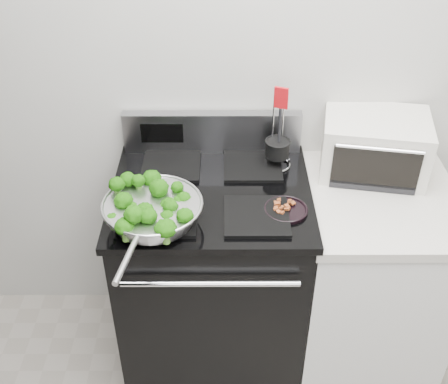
{
  "coord_description": "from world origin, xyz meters",
  "views": [
    {
      "loc": [
        -0.25,
        -0.38,
        2.25
      ],
      "look_at": [
        -0.25,
        1.36,
        0.98
      ],
      "focal_mm": 45.0,
      "sensor_mm": 36.0,
      "label": 1
    }
  ],
  "objects_px": {
    "toaster_oven": "(374,145)",
    "utensil_holder": "(277,152)",
    "gas_range": "(213,274)",
    "skillet": "(153,211)",
    "bacon_plate": "(286,208)"
  },
  "relations": [
    {
      "from": "gas_range",
      "to": "toaster_oven",
      "type": "relative_size",
      "value": 2.4
    },
    {
      "from": "skillet",
      "to": "toaster_oven",
      "type": "bearing_deg",
      "value": 34.61
    },
    {
      "from": "toaster_oven",
      "to": "utensil_holder",
      "type": "bearing_deg",
      "value": -167.65
    },
    {
      "from": "skillet",
      "to": "bacon_plate",
      "type": "bearing_deg",
      "value": 18.39
    },
    {
      "from": "bacon_plate",
      "to": "toaster_oven",
      "type": "bearing_deg",
      "value": 39.81
    },
    {
      "from": "skillet",
      "to": "toaster_oven",
      "type": "distance_m",
      "value": 0.96
    },
    {
      "from": "skillet",
      "to": "bacon_plate",
      "type": "relative_size",
      "value": 3.51
    },
    {
      "from": "utensil_holder",
      "to": "toaster_oven",
      "type": "height_order",
      "value": "utensil_holder"
    },
    {
      "from": "gas_range",
      "to": "skillet",
      "type": "distance_m",
      "value": 0.59
    },
    {
      "from": "gas_range",
      "to": "bacon_plate",
      "type": "relative_size",
      "value": 6.85
    },
    {
      "from": "utensil_holder",
      "to": "skillet",
      "type": "bearing_deg",
      "value": -121.66
    },
    {
      "from": "bacon_plate",
      "to": "utensil_holder",
      "type": "height_order",
      "value": "utensil_holder"
    },
    {
      "from": "skillet",
      "to": "toaster_oven",
      "type": "xyz_separation_m",
      "value": [
        0.88,
        0.39,
        0.04
      ]
    },
    {
      "from": "gas_range",
      "to": "toaster_oven",
      "type": "height_order",
      "value": "toaster_oven"
    },
    {
      "from": "gas_range",
      "to": "toaster_oven",
      "type": "xyz_separation_m",
      "value": [
        0.67,
        0.19,
        0.55
      ]
    }
  ]
}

